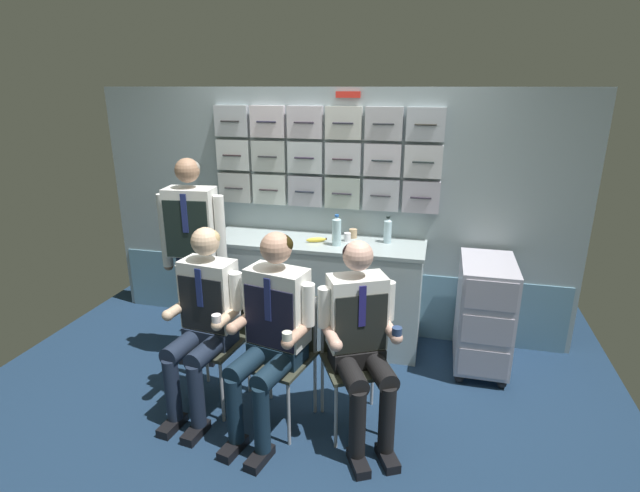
{
  "coord_description": "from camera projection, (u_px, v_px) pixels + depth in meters",
  "views": [
    {
      "loc": [
        0.93,
        -2.68,
        2.16
      ],
      "look_at": [
        0.15,
        0.43,
        1.1
      ],
      "focal_mm": 27.33,
      "sensor_mm": 36.0,
      "label": 1
    }
  ],
  "objects": [
    {
      "name": "ground",
      "position": [
        284.0,
        417.0,
        3.36
      ],
      "size": [
        4.8,
        4.8,
        0.04
      ],
      "primitive_type": "cube",
      "color": "#1A2F4A"
    },
    {
      "name": "galley_bulkhead",
      "position": [
        329.0,
        212.0,
        4.27
      ],
      "size": [
        4.2,
        0.14,
        2.15
      ],
      "color": "#8D9FA5",
      "rests_on": "ground"
    },
    {
      "name": "galley_counter",
      "position": [
        316.0,
        291.0,
        4.23
      ],
      "size": [
        1.81,
        0.53,
        0.92
      ],
      "color": "#B0BFC1",
      "rests_on": "ground"
    },
    {
      "name": "service_trolley",
      "position": [
        484.0,
        312.0,
        3.79
      ],
      "size": [
        0.4,
        0.65,
        0.89
      ],
      "color": "black",
      "rests_on": "ground"
    },
    {
      "name": "folding_chair_left",
      "position": [
        218.0,
        326.0,
        3.43
      ],
      "size": [
        0.45,
        0.45,
        0.87
      ],
      "color": "#A8AAAF",
      "rests_on": "ground"
    },
    {
      "name": "crew_member_left",
      "position": [
        203.0,
        314.0,
        3.23
      ],
      "size": [
        0.5,
        0.64,
        1.29
      ],
      "color": "black",
      "rests_on": "ground"
    },
    {
      "name": "folding_chair_right",
      "position": [
        285.0,
        342.0,
        3.22
      ],
      "size": [
        0.48,
        0.48,
        0.87
      ],
      "color": "#A8AAAF",
      "rests_on": "ground"
    },
    {
      "name": "crew_member_right",
      "position": [
        271.0,
        325.0,
        3.02
      ],
      "size": [
        0.53,
        0.68,
        1.32
      ],
      "color": "black",
      "rests_on": "ground"
    },
    {
      "name": "folding_chair_near_trolley",
      "position": [
        352.0,
        345.0,
        3.18
      ],
      "size": [
        0.54,
        0.54,
        0.87
      ],
      "color": "#A8AAAF",
      "rests_on": "ground"
    },
    {
      "name": "crew_member_near_trolley",
      "position": [
        360.0,
        334.0,
        2.98
      ],
      "size": [
        0.58,
        0.68,
        1.28
      ],
      "color": "black",
      "rests_on": "ground"
    },
    {
      "name": "crew_member_standing",
      "position": [
        194.0,
        245.0,
        3.77
      ],
      "size": [
        0.52,
        0.29,
        1.66
      ],
      "color": "black",
      "rests_on": "ground"
    },
    {
      "name": "water_bottle_clear",
      "position": [
        337.0,
        231.0,
        3.94
      ],
      "size": [
        0.07,
        0.07,
        0.26
      ],
      "color": "silver",
      "rests_on": "galley_counter"
    },
    {
      "name": "water_bottle_tall",
      "position": [
        388.0,
        230.0,
        4.01
      ],
      "size": [
        0.07,
        0.07,
        0.23
      ],
      "color": "silver",
      "rests_on": "galley_counter"
    },
    {
      "name": "coffee_cup_white",
      "position": [
        347.0,
        237.0,
        4.08
      ],
      "size": [
        0.06,
        0.06,
        0.07
      ],
      "color": "white",
      "rests_on": "galley_counter"
    },
    {
      "name": "paper_cup_tan",
      "position": [
        353.0,
        233.0,
        4.16
      ],
      "size": [
        0.07,
        0.07,
        0.08
      ],
      "color": "tan",
      "rests_on": "galley_counter"
    },
    {
      "name": "snack_banana",
      "position": [
        316.0,
        240.0,
        4.05
      ],
      "size": [
        0.17,
        0.1,
        0.04
      ],
      "color": "yellow",
      "rests_on": "galley_counter"
    }
  ]
}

